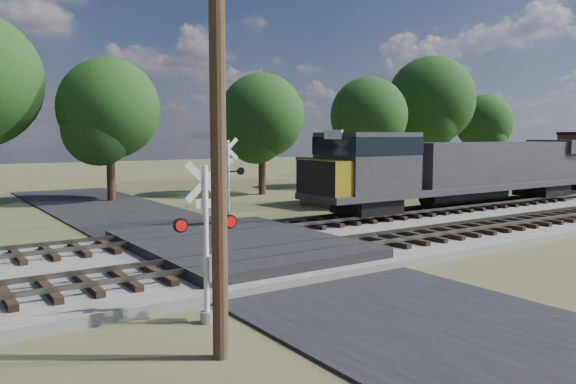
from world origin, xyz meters
TOP-DOWN VIEW (x-y plane):
  - ground at (0.00, 0.00)m, footprint 160.00×160.00m
  - ballast_bed at (10.00, 0.50)m, footprint 140.00×10.00m
  - road at (0.00, 0.00)m, footprint 7.00×60.00m
  - crossing_panel at (0.00, 0.50)m, footprint 7.00×9.00m
  - track_near at (3.12, -2.00)m, footprint 140.00×2.60m
  - track_far at (3.12, 3.00)m, footprint 140.00×2.60m
  - crossing_signal_near at (-4.14, -5.68)m, footprint 1.54×0.35m
  - crossing_signal_far at (2.85, 6.68)m, footprint 1.74×0.38m
  - utility_pole at (-4.91, -7.73)m, footprint 2.26×0.44m
  - equipment_shed at (13.01, 9.88)m, footprint 5.00×5.00m
  - treeline at (8.39, 20.62)m, footprint 80.01×11.12m

SIDE VIEW (x-z plane):
  - ground at x=0.00m, z-range 0.00..0.00m
  - road at x=0.00m, z-range 0.00..0.08m
  - ballast_bed at x=10.00m, z-range 0.00..0.30m
  - crossing_panel at x=0.00m, z-range 0.01..0.62m
  - track_near at x=3.12m, z-range 0.25..0.58m
  - track_far at x=3.12m, z-range 0.25..0.58m
  - equipment_shed at x=13.01m, z-range 0.02..3.08m
  - crossing_signal_near at x=-4.14m, z-range -0.32..3.51m
  - crossing_signal_far at x=2.85m, z-range -0.36..3.95m
  - utility_pole at x=-4.91m, z-range 0.28..9.54m
  - treeline at x=8.39m, z-range 0.74..12.72m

